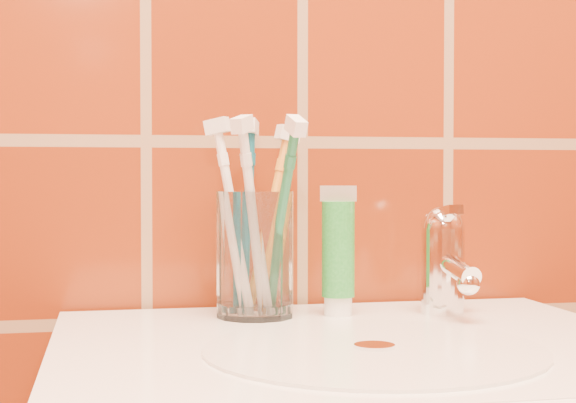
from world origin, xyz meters
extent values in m
cylinder|color=silver|center=(0.00, 0.91, 0.85)|extent=(0.30, 0.30, 0.00)
cylinder|color=white|center=(0.00, 0.91, 0.85)|extent=(0.04, 0.04, 0.00)
cylinder|color=white|center=(-0.07, 1.11, 0.92)|extent=(0.09, 0.09, 0.14)
cylinder|color=white|center=(0.02, 1.10, 0.86)|extent=(0.03, 0.03, 0.02)
cylinder|color=#1D7A28|center=(0.02, 1.10, 0.92)|extent=(0.04, 0.04, 0.10)
cube|color=beige|center=(0.02, 1.10, 0.98)|extent=(0.04, 0.00, 0.02)
cylinder|color=white|center=(0.14, 1.09, 0.90)|extent=(0.05, 0.05, 0.09)
sphere|color=white|center=(0.14, 1.09, 0.94)|extent=(0.05, 0.05, 0.05)
cylinder|color=white|center=(0.14, 1.06, 0.91)|extent=(0.02, 0.09, 0.03)
cube|color=white|center=(0.14, 1.08, 0.96)|extent=(0.02, 0.06, 0.01)
camera|label=1|loc=(-0.23, 0.18, 1.00)|focal=55.00mm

